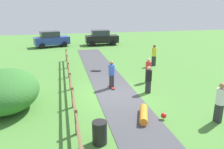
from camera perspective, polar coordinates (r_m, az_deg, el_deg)
ground_plane at (r=13.37m, az=1.14°, el=-4.90°), size 60.00×60.00×0.00m
asphalt_path at (r=13.37m, az=1.14°, el=-4.86°), size 2.40×28.00×0.02m
wooden_fence at (r=12.80m, az=-10.24°, el=-3.02°), size 0.12×18.12×1.10m
bush_large at (r=12.23m, az=-25.40°, el=-3.72°), size 3.25×3.90×2.02m
trash_bin at (r=8.74m, az=-3.14°, el=-14.43°), size 0.56×0.56×0.90m
skater_riding at (r=13.96m, az=-0.11°, el=0.34°), size 0.43×0.82×1.73m
skater_fallen at (r=10.67m, az=8.36°, el=-9.90°), size 1.43×1.60×0.36m
skateboard_loose at (r=17.77m, az=-4.07°, el=1.00°), size 0.82×0.41×0.08m
bystander_black at (r=13.42m, az=9.20°, el=-0.98°), size 0.51×0.51×1.63m
bystander_white at (r=10.98m, az=25.61°, el=-5.98°), size 0.46×0.46×1.84m
bystander_red at (r=15.34m, az=9.15°, el=1.34°), size 0.52×0.52×1.64m
bystander_yellow at (r=19.56m, az=10.57°, el=5.04°), size 0.49×0.49×1.82m
parked_car_blue at (r=29.32m, az=-15.05°, el=8.63°), size 4.48×2.73×1.92m
parked_car_black at (r=29.75m, az=-2.69°, el=9.31°), size 4.21×2.02×1.92m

